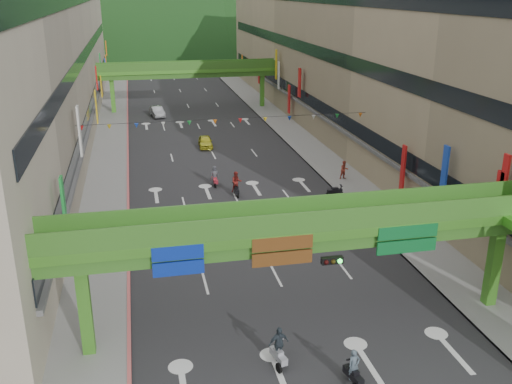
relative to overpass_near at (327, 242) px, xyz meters
The scene contains 22 objects.
road_slab 44.93m from the overpass_near, 91.20° to the left, with size 18.00×140.00×0.02m, color #28282B.
sidewalk_left 46.47m from the overpass_near, 104.97° to the left, with size 4.00×140.00×0.15m, color gray.
sidewalk_right 46.03m from the overpass_near, 77.29° to the left, with size 4.00×140.00×0.15m, color gray.
curb_left 46.02m from the overpass_near, 102.67° to the left, with size 0.20×140.00×0.18m, color #CC5959.
curb_right 45.65m from the overpass_near, 79.63° to the left, with size 0.20×140.00×0.18m, color gray.
building_row_left 49.02m from the overpass_near, 114.00° to the left, with size 12.80×95.00×19.00m.
building_row_right 48.30m from the overpass_near, 68.03° to the left, with size 12.80×95.00×19.00m.
overpass_near is the anchor object (origin of this frame).
overpass_far 59.63m from the overpass_near, 90.90° to the left, with size 28.00×2.20×7.10m.
hill_left 155.52m from the overpass_near, 95.88° to the left, with size 168.00×140.00×112.00m, color #1C4419.
hill_right 176.35m from the overpass_near, 82.15° to the left, with size 208.00×176.00×128.00m, color #1C4419.
bunting_string 24.65m from the overpass_near, 92.17° to the left, with size 26.00×0.36×0.47m.
scooter_rider_near 6.17m from the overpass_near, 90.68° to the right, with size 0.69×1.59×1.88m.
scooter_rider_mid 21.91m from the overpass_near, 92.04° to the left, with size 0.95×1.60×2.22m.
scooter_rider_left 5.59m from the overpass_near, 143.27° to the right, with size 1.10×1.58×2.11m.
scooter_rider_far 25.00m from the overpass_near, 95.23° to the left, with size 0.81×1.60×1.92m.
parked_scooter_row 17.42m from the overpass_near, 63.47° to the left, with size 1.60×9.35×1.08m.
car_silver 56.27m from the overpass_near, 96.06° to the left, with size 1.50×4.30×1.42m, color #A9AAB1.
car_yellow 38.40m from the overpass_near, 92.05° to the left, with size 1.52×3.77×1.28m, color gold.
pedestrian_red 25.98m from the overpass_near, 67.27° to the left, with size 0.85×0.66×1.74m, color #A23A29.
pedestrian_dark 17.04m from the overpass_near, 46.80° to the left, with size 0.95×0.40×1.62m, color black.
pedestrian_blue 16.98m from the overpass_near, 46.71° to the left, with size 0.86×0.56×1.85m, color #323552.
Camera 1 is at (-7.94, -19.11, 17.13)m, focal length 40.00 mm.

